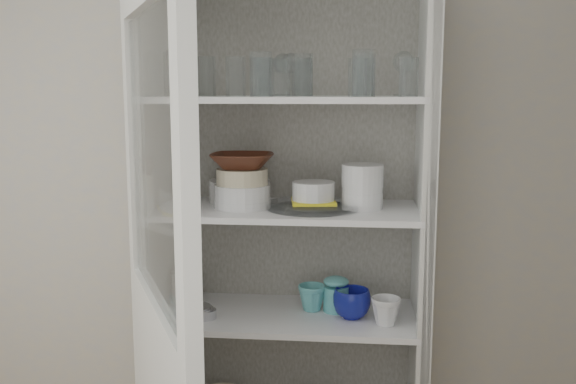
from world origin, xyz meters
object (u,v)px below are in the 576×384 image
Objects in this scene: pantry_cabinet at (290,286)px; mug_white at (386,311)px; cupboard_door at (161,380)px; mug_blue at (352,304)px; goblet_1 at (283,73)px; white_canister at (186,287)px; goblet_0 at (182,75)px; glass_platter at (313,206)px; grey_bowl_stack at (362,187)px; cream_bowl at (242,177)px; white_ramekin at (313,191)px; goblet_2 at (291,73)px; goblet_3 at (403,72)px; terracotta_bowl at (242,161)px; plate_stack_front at (242,196)px; plate_stack_back at (240,191)px; measuring_cups at (196,312)px; mug_teal at (312,298)px; yellow_trivet at (313,201)px.

mug_white is (0.36, -0.16, -0.03)m from pantry_cabinet.
mug_blue is (0.54, 0.59, 0.04)m from cupboard_door.
goblet_1 is 1.31× the size of white_canister.
goblet_0 reaches higher than glass_platter.
pantry_cabinet is 0.39m from mug_white.
cream_bowl is at bearing -177.29° from grey_bowl_stack.
goblet_0 is at bearing 162.21° from cupboard_door.
goblet_2 is at bearing 127.04° from white_ramekin.
goblet_3 reaches higher than terracotta_bowl.
goblet_2 is 0.41m from goblet_3.
terracotta_bowl is at bearing -151.57° from pantry_cabinet.
goblet_3 is 1.16m from white_canister.
terracotta_bowl is (-0.00, 0.00, 0.13)m from plate_stack_front.
goblet_1 is 0.74× the size of terracotta_bowl.
goblet_3 reaches higher than white_canister.
goblet_1 is 0.90m from white_canister.
cream_bowl is (0.03, -0.11, 0.07)m from plate_stack_back.
grey_bowl_stack is at bearing 2.71° from cream_bowl.
terracotta_bowl is 0.65m from mug_blue.
white_ramekin reaches higher than white_canister.
glass_platter is at bearing -12.75° from goblet_0.
pantry_cabinet is at bearing 139.29° from glass_platter.
grey_bowl_stack is 1.24× the size of white_canister.
goblet_2 is 0.48m from plate_stack_back.
terracotta_bowl is 1.43× the size of grey_bowl_stack.
plate_stack_back is 0.31m from glass_platter.
cream_bowl is 0.52m from measuring_cups.
cupboard_door is at bearing -81.29° from goblet_0.
measuring_cups is 0.18m from white_canister.
grey_bowl_stack is (0.68, -0.10, -0.40)m from goblet_0.
terracotta_bowl is (0.03, -0.11, 0.13)m from plate_stack_back.
plate_stack_back is at bearing 104.70° from plate_stack_front.
goblet_0 is at bearing 153.66° from plate_stack_front.
goblet_1 reaches higher than white_ramekin.
pantry_cabinet is 13.12× the size of grey_bowl_stack.
glass_platter reaches higher than mug_teal.
cupboard_door reaches higher than mug_teal.
plate_stack_back is 0.49m from mug_teal.
pantry_cabinet is at bearing 158.56° from mug_teal.
goblet_0 reaches higher than grey_bowl_stack.
grey_bowl_stack is (0.57, 0.62, 0.47)m from cupboard_door.
cream_bowl reaches higher than plate_stack_front.
cream_bowl is 0.28m from glass_platter.
white_ramekin is at bearing 0.00° from glass_platter.
yellow_trivet is at bearing 158.27° from mug_white.
goblet_3 is 1.14× the size of white_ramekin.
glass_platter is at bearing -20.09° from plate_stack_back.
goblet_3 is 0.54m from white_ramekin.
cream_bowl is 0.52m from white_canister.
plate_stack_back is at bearing -173.00° from goblet_1.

